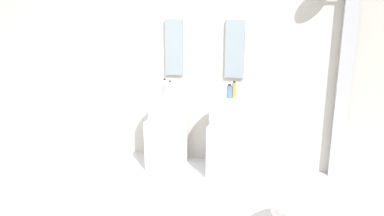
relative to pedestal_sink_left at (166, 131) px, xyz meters
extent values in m
cube|color=beige|center=(0.37, 0.40, 0.85)|extent=(4.80, 0.10, 2.60)
cube|color=white|center=(0.00, 0.00, -0.15)|extent=(0.40, 0.40, 0.60)
cylinder|color=white|center=(0.00, 0.00, 0.29)|extent=(0.42, 0.42, 0.27)
cylinder|color=#B7BABF|center=(0.00, 0.12, 0.48)|extent=(0.02, 0.02, 0.10)
cube|color=white|center=(0.74, 0.00, -0.15)|extent=(0.40, 0.40, 0.60)
cylinder|color=white|center=(0.74, 0.00, 0.29)|extent=(0.42, 0.42, 0.27)
cylinder|color=#B7BABF|center=(0.74, 0.12, 0.48)|extent=(0.02, 0.02, 0.10)
cube|color=#8C9EA8|center=(0.00, 0.33, 0.96)|extent=(0.22, 0.03, 0.66)
cube|color=#8C9EA8|center=(0.74, 0.33, 0.96)|extent=(0.22, 0.03, 0.66)
cube|color=#B7BABF|center=(1.94, 0.28, 0.58)|extent=(0.14, 0.08, 2.05)
torus|color=white|center=(1.69, -1.18, -0.05)|extent=(1.10, 1.10, 0.49)
cylinder|color=silver|center=(0.02, 0.10, 0.50)|extent=(0.04, 0.04, 0.15)
cylinder|color=black|center=(0.02, 0.10, 0.59)|extent=(0.02, 0.02, 0.02)
cylinder|color=#C68C38|center=(0.77, 0.14, 0.51)|extent=(0.04, 0.04, 0.18)
cylinder|color=black|center=(0.77, 0.14, 0.61)|extent=(0.02, 0.02, 0.02)
cylinder|color=#99999E|center=(-0.05, 0.12, 0.48)|extent=(0.04, 0.04, 0.10)
cylinder|color=black|center=(-0.05, 0.12, 0.54)|extent=(0.02, 0.02, 0.02)
cylinder|color=#4C72B7|center=(0.73, 0.12, 0.50)|extent=(0.06, 0.06, 0.14)
cylinder|color=black|center=(0.73, 0.12, 0.58)|extent=(0.03, 0.03, 0.02)
cylinder|color=white|center=(-0.05, 0.12, 0.51)|extent=(0.04, 0.04, 0.17)
cylinder|color=black|center=(-0.05, 0.12, 0.60)|extent=(0.02, 0.02, 0.02)
camera|label=1|loc=(1.42, -3.89, 1.38)|focal=34.27mm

